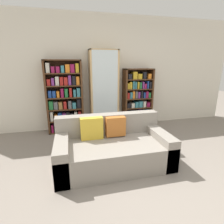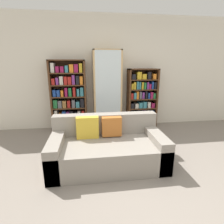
% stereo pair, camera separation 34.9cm
% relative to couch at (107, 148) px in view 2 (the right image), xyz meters
% --- Properties ---
extents(ground_plane, '(16.00, 16.00, 0.00)m').
position_rel_couch_xyz_m(ground_plane, '(0.33, -0.69, -0.26)').
color(ground_plane, gray).
extents(wall_back, '(6.80, 0.06, 2.70)m').
position_rel_couch_xyz_m(wall_back, '(0.33, 1.84, 1.09)').
color(wall_back, silver).
rests_on(wall_back, ground).
extents(couch, '(1.77, 0.93, 0.75)m').
position_rel_couch_xyz_m(couch, '(0.00, 0.00, 0.00)').
color(couch, gray).
rests_on(couch, ground).
extents(bookshelf_left, '(0.82, 0.32, 1.67)m').
position_rel_couch_xyz_m(bookshelf_left, '(-0.73, 1.63, 0.55)').
color(bookshelf_left, '#4C2D19').
rests_on(bookshelf_left, ground).
extents(display_cabinet, '(0.66, 0.36, 1.89)m').
position_rel_couch_xyz_m(display_cabinet, '(0.18, 1.62, 0.67)').
color(display_cabinet, tan).
rests_on(display_cabinet, ground).
extents(bookshelf_right, '(0.73, 0.32, 1.47)m').
position_rel_couch_xyz_m(bookshelf_right, '(1.06, 1.63, 0.45)').
color(bookshelf_right, '#4C2D19').
rests_on(bookshelf_right, ground).
extents(wine_bottle, '(0.09, 0.09, 0.40)m').
position_rel_couch_xyz_m(wine_bottle, '(0.60, 0.76, -0.10)').
color(wine_bottle, black).
rests_on(wine_bottle, ground).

